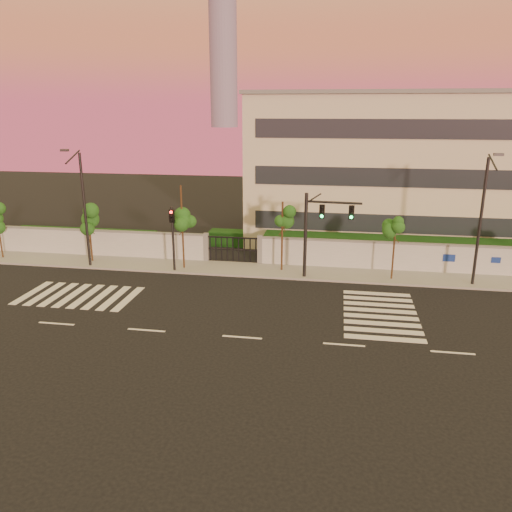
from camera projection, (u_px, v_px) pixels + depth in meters
name	position (u px, v px, depth m)	size (l,w,h in m)	color
ground	(242.00, 337.00, 24.79)	(120.00, 120.00, 0.00)	black
sidewalk	(271.00, 271.00, 34.69)	(60.00, 3.00, 0.15)	gray
perimeter_wall	(275.00, 251.00, 35.81)	(60.00, 0.36, 2.20)	#AAADB1
hedge_row	(293.00, 245.00, 38.31)	(41.00, 4.25, 1.80)	black
institutional_building	(394.00, 167.00, 42.41)	(24.40, 12.40, 12.25)	beige
distant_skyscraper	(223.00, 14.00, 282.13)	(16.00, 16.00, 118.00)	slate
road_markings	(228.00, 307.00, 28.58)	(57.00, 7.62, 0.02)	silver
street_tree_b	(89.00, 222.00, 35.93)	(1.59, 1.27, 4.19)	#382314
street_tree_c	(182.00, 208.00, 33.99)	(1.52, 1.21, 5.95)	#382314
street_tree_d	(283.00, 221.00, 33.70)	(1.63, 1.30, 4.93)	#382314
street_tree_e	(395.00, 234.00, 32.06)	(1.45, 1.16, 4.32)	#382314
traffic_signal_main	(317.00, 226.00, 32.24)	(3.63, 0.47, 5.75)	black
traffic_signal_secondary	(173.00, 231.00, 33.83)	(0.36, 0.34, 4.60)	black
streetlight_west	(83.00, 205.00, 34.30)	(0.50, 2.03, 8.45)	black
streetlight_east	(482.00, 216.00, 30.46)	(0.51, 2.05, 8.53)	black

